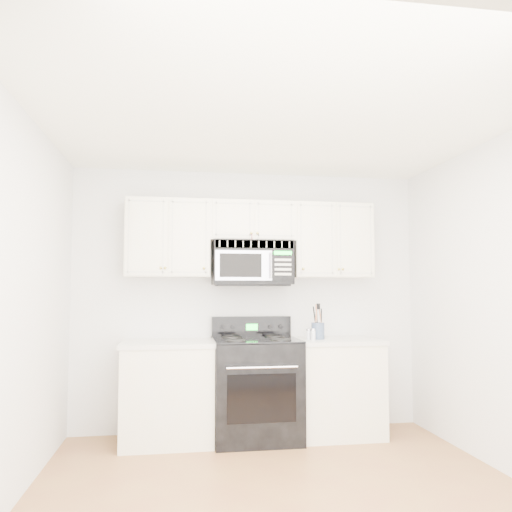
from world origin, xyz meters
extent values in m
cube|color=olive|center=(0.00, 0.00, 0.00)|extent=(3.50, 3.50, 0.01)
cube|color=white|center=(0.00, 0.00, 2.60)|extent=(3.50, 3.50, 0.01)
cube|color=white|center=(0.00, 1.75, 1.30)|extent=(3.50, 0.01, 2.60)
cube|color=white|center=(0.00, -1.75, 1.30)|extent=(3.50, 0.01, 2.60)
cube|color=white|center=(-1.75, 0.00, 1.30)|extent=(0.01, 3.50, 2.60)
cube|color=silver|center=(-0.80, 1.44, 0.44)|extent=(0.82, 0.63, 0.88)
cube|color=silver|center=(-0.80, 1.44, 0.90)|extent=(0.86, 0.65, 0.04)
cube|color=black|center=(-0.80, 1.48, 0.05)|extent=(0.82, 0.55, 0.10)
cube|color=silver|center=(0.80, 1.44, 0.44)|extent=(0.82, 0.63, 0.88)
cube|color=silver|center=(0.80, 1.44, 0.90)|extent=(0.86, 0.65, 0.04)
cube|color=black|center=(0.80, 1.48, 0.05)|extent=(0.82, 0.55, 0.10)
cube|color=black|center=(0.02, 1.41, 0.46)|extent=(0.80, 0.68, 0.92)
cube|color=black|center=(0.02, 1.06, 0.45)|extent=(0.61, 0.01, 0.42)
cylinder|color=silver|center=(0.02, 1.04, 0.72)|extent=(0.63, 0.02, 0.02)
cube|color=black|center=(0.02, 1.41, 0.93)|extent=(0.80, 0.68, 0.02)
cube|color=black|center=(0.02, 1.71, 1.03)|extent=(0.80, 0.08, 0.21)
cube|color=#16DF2E|center=(0.02, 1.67, 1.03)|extent=(0.12, 0.00, 0.06)
cube|color=silver|center=(-0.82, 1.58, 1.90)|extent=(0.80, 0.33, 0.75)
cube|color=silver|center=(0.82, 1.58, 1.90)|extent=(0.80, 0.33, 0.75)
cube|color=silver|center=(0.00, 1.58, 2.08)|extent=(0.84, 0.33, 0.39)
sphere|color=#BEAD4D|center=(-0.84, 1.40, 1.60)|extent=(0.03, 0.03, 0.03)
sphere|color=#BEAD4D|center=(-0.48, 1.40, 1.60)|extent=(0.03, 0.03, 0.03)
sphere|color=#BEAD4D|center=(0.48, 1.40, 1.60)|extent=(0.03, 0.03, 0.03)
sphere|color=#BEAD4D|center=(0.84, 1.40, 1.60)|extent=(0.03, 0.03, 0.03)
sphere|color=#BEAD4D|center=(-0.03, 1.40, 1.94)|extent=(0.03, 0.03, 0.03)
sphere|color=#BEAD4D|center=(0.03, 1.40, 1.94)|extent=(0.03, 0.03, 0.03)
cylinder|color=#A60F25|center=(-0.02, 1.40, 1.88)|extent=(0.00, 0.00, 0.12)
sphere|color=#BEAD4D|center=(-0.02, 1.40, 1.82)|extent=(0.04, 0.04, 0.04)
cube|color=black|center=(0.00, 1.56, 1.66)|extent=(0.77, 0.39, 0.43)
cube|color=beige|center=(0.00, 1.37, 1.83)|extent=(0.75, 0.01, 0.08)
cube|color=#A7A9BA|center=(-0.11, 1.36, 1.63)|extent=(0.54, 0.01, 0.28)
cube|color=black|center=(-0.14, 1.35, 1.63)|extent=(0.40, 0.01, 0.22)
cube|color=black|center=(0.27, 1.36, 1.63)|extent=(0.21, 0.01, 0.28)
cube|color=#16DF2E|center=(0.27, 1.35, 1.75)|extent=(0.17, 0.00, 0.04)
cylinder|color=silver|center=(0.15, 1.32, 1.63)|extent=(0.02, 0.02, 0.24)
cylinder|color=#42536B|center=(0.63, 1.41, 1.00)|extent=(0.13, 0.13, 0.16)
cylinder|color=#AD6949|center=(0.66, 1.41, 1.08)|extent=(0.01, 0.01, 0.28)
cylinder|color=black|center=(0.61, 1.44, 1.09)|extent=(0.01, 0.01, 0.30)
cylinder|color=#AD6949|center=(0.61, 1.38, 1.10)|extent=(0.01, 0.01, 0.32)
cylinder|color=black|center=(0.66, 1.41, 1.08)|extent=(0.01, 0.01, 0.28)
cylinder|color=#AD6949|center=(0.61, 1.44, 1.09)|extent=(0.01, 0.01, 0.30)
cylinder|color=black|center=(0.61, 1.38, 1.10)|extent=(0.01, 0.01, 0.32)
cylinder|color=silver|center=(0.53, 1.40, 0.96)|extent=(0.04, 0.04, 0.09)
cylinder|color=silver|center=(0.53, 1.40, 1.01)|extent=(0.04, 0.04, 0.02)
cylinder|color=silver|center=(0.56, 1.33, 0.97)|extent=(0.04, 0.04, 0.09)
cylinder|color=silver|center=(0.56, 1.33, 1.02)|extent=(0.05, 0.05, 0.02)
camera|label=1|loc=(-0.72, -3.30, 1.39)|focal=35.00mm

